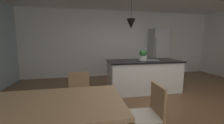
# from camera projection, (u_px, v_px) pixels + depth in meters

# --- Properties ---
(ground_plane) EXTENTS (10.00, 8.40, 0.04)m
(ground_plane) POSITION_uv_depth(u_px,v_px,m) (161.00, 109.00, 3.02)
(ground_plane) COLOR brown
(wall_back_kitchen) EXTENTS (10.00, 0.12, 2.70)m
(wall_back_kitchen) POSITION_uv_depth(u_px,v_px,m) (122.00, 44.00, 5.99)
(wall_back_kitchen) COLOR white
(wall_back_kitchen) RESTS_ON ground_plane
(dining_table) EXTENTS (1.99, 0.99, 0.74)m
(dining_table) POSITION_uv_depth(u_px,v_px,m) (34.00, 109.00, 1.55)
(dining_table) COLOR tan
(dining_table) RESTS_ON ground_plane
(chair_far_right) EXTENTS (0.41, 0.41, 0.87)m
(chair_far_right) POSITION_uv_depth(u_px,v_px,m) (79.00, 95.00, 2.51)
(chair_far_right) COLOR #A87F56
(chair_far_right) RESTS_ON ground_plane
(chair_kitchen_end) EXTENTS (0.42, 0.42, 0.87)m
(chair_kitchen_end) POSITION_uv_depth(u_px,v_px,m) (148.00, 114.00, 1.85)
(chair_kitchen_end) COLOR #A87F56
(chair_kitchen_end) RESTS_ON ground_plane
(kitchen_island) EXTENTS (2.07, 0.92, 0.91)m
(kitchen_island) POSITION_uv_depth(u_px,v_px,m) (143.00, 75.00, 4.08)
(kitchen_island) COLOR white
(kitchen_island) RESTS_ON ground_plane
(refrigerator) EXTENTS (0.68, 0.67, 1.97)m
(refrigerator) POSITION_uv_depth(u_px,v_px,m) (158.00, 53.00, 5.94)
(refrigerator) COLOR #B2B5B7
(refrigerator) RESTS_ON ground_plane
(pendant_over_island_main) EXTENTS (0.24, 0.24, 0.91)m
(pendant_over_island_main) POSITION_uv_depth(u_px,v_px,m) (131.00, 24.00, 3.80)
(pendant_over_island_main) COLOR black
(potted_plant_on_island) EXTENTS (0.23, 0.23, 0.31)m
(potted_plant_on_island) POSITION_uv_depth(u_px,v_px,m) (143.00, 55.00, 3.99)
(potted_plant_on_island) COLOR beige
(potted_plant_on_island) RESTS_ON kitchen_island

